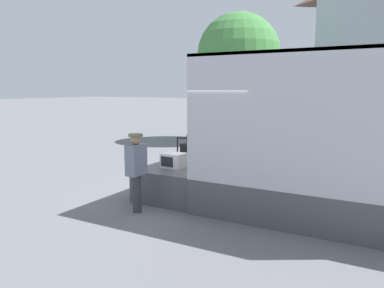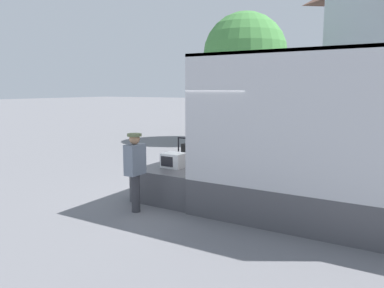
{
  "view_description": "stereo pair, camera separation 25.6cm",
  "coord_description": "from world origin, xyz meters",
  "px_view_note": "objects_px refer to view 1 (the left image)",
  "views": [
    {
      "loc": [
        3.66,
        -7.56,
        2.54
      ],
      "look_at": [
        -0.46,
        -0.2,
        1.28
      ],
      "focal_mm": 35.0,
      "sensor_mm": 36.0,
      "label": 1
    },
    {
      "loc": [
        3.88,
        -7.43,
        2.54
      ],
      "look_at": [
        -0.46,
        -0.2,
        1.28
      ],
      "focal_mm": 35.0,
      "sensor_mm": 36.0,
      "label": 2
    }
  ],
  "objects_px": {
    "microwave": "(174,160)",
    "worker_person": "(136,165)",
    "street_tree": "(239,55)",
    "portable_generator": "(194,152)"
  },
  "relations": [
    {
      "from": "microwave",
      "to": "worker_person",
      "type": "distance_m",
      "value": 1.24
    },
    {
      "from": "microwave",
      "to": "worker_person",
      "type": "xyz_separation_m",
      "value": [
        -0.13,
        -1.23,
        0.1
      ]
    },
    {
      "from": "worker_person",
      "to": "street_tree",
      "type": "height_order",
      "value": "street_tree"
    },
    {
      "from": "microwave",
      "to": "street_tree",
      "type": "relative_size",
      "value": 0.08
    },
    {
      "from": "worker_person",
      "to": "street_tree",
      "type": "xyz_separation_m",
      "value": [
        -2.26,
        10.83,
        3.1
      ]
    },
    {
      "from": "microwave",
      "to": "portable_generator",
      "type": "distance_m",
      "value": 0.92
    },
    {
      "from": "portable_generator",
      "to": "worker_person",
      "type": "bearing_deg",
      "value": -94.19
    },
    {
      "from": "microwave",
      "to": "worker_person",
      "type": "height_order",
      "value": "worker_person"
    },
    {
      "from": "microwave",
      "to": "worker_person",
      "type": "relative_size",
      "value": 0.3
    },
    {
      "from": "portable_generator",
      "to": "street_tree",
      "type": "bearing_deg",
      "value": 105.52
    }
  ]
}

